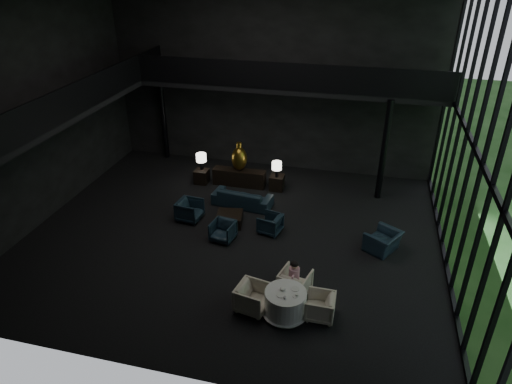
% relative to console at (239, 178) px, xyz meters
% --- Properties ---
extents(floor, '(14.00, 12.00, 0.02)m').
position_rel_console_xyz_m(floor, '(0.85, -3.69, -0.35)').
color(floor, black).
rests_on(floor, ground).
extents(wall_back, '(14.00, 0.04, 8.00)m').
position_rel_console_xyz_m(wall_back, '(0.85, 2.31, 3.65)').
color(wall_back, black).
rests_on(wall_back, ground).
extents(wall_front, '(14.00, 0.04, 8.00)m').
position_rel_console_xyz_m(wall_front, '(0.85, -9.69, 3.65)').
color(wall_front, black).
rests_on(wall_front, ground).
extents(wall_left, '(0.04, 12.00, 8.00)m').
position_rel_console_xyz_m(wall_left, '(-6.15, -3.69, 3.65)').
color(wall_left, black).
rests_on(wall_left, ground).
extents(curtain_wall, '(0.20, 12.00, 8.00)m').
position_rel_console_xyz_m(curtain_wall, '(7.80, -3.69, 3.65)').
color(curtain_wall, black).
rests_on(curtain_wall, ground).
extents(mezzanine_left, '(2.00, 12.00, 0.25)m').
position_rel_console_xyz_m(mezzanine_left, '(-5.15, -3.69, 3.65)').
color(mezzanine_left, black).
rests_on(mezzanine_left, wall_left).
extents(mezzanine_back, '(12.00, 2.00, 0.25)m').
position_rel_console_xyz_m(mezzanine_back, '(1.85, 1.31, 3.65)').
color(mezzanine_back, black).
rests_on(mezzanine_back, wall_back).
extents(railing_left, '(0.06, 12.00, 1.00)m').
position_rel_console_xyz_m(railing_left, '(-4.15, -3.69, 4.25)').
color(railing_left, black).
rests_on(railing_left, mezzanine_left).
extents(railing_back, '(12.00, 0.06, 1.00)m').
position_rel_console_xyz_m(railing_back, '(1.85, 0.31, 4.25)').
color(railing_back, black).
rests_on(railing_back, mezzanine_back).
extents(column_nw, '(0.24, 0.24, 4.00)m').
position_rel_console_xyz_m(column_nw, '(-4.15, 2.01, 1.65)').
color(column_nw, black).
rests_on(column_nw, floor).
extents(column_ne, '(0.24, 0.24, 4.00)m').
position_rel_console_xyz_m(column_ne, '(5.65, 0.31, 1.65)').
color(column_ne, black).
rests_on(column_ne, floor).
extents(console, '(2.19, 0.50, 0.70)m').
position_rel_console_xyz_m(console, '(0.00, 0.00, 0.00)').
color(console, black).
rests_on(console, floor).
extents(bronze_urn, '(0.64, 0.64, 1.19)m').
position_rel_console_xyz_m(bronze_urn, '(-0.00, 0.05, 0.86)').
color(bronze_urn, olive).
rests_on(bronze_urn, console).
extents(side_table_left, '(0.54, 0.54, 0.59)m').
position_rel_console_xyz_m(side_table_left, '(-1.60, -0.18, -0.05)').
color(side_table_left, black).
rests_on(side_table_left, floor).
extents(table_lamp_left, '(0.42, 0.42, 0.71)m').
position_rel_console_xyz_m(table_lamp_left, '(-1.60, -0.10, 0.75)').
color(table_lamp_left, black).
rests_on(table_lamp_left, side_table_left).
extents(side_table_right, '(0.56, 0.56, 0.61)m').
position_rel_console_xyz_m(side_table_right, '(1.60, 0.00, -0.04)').
color(side_table_right, black).
rests_on(side_table_right, floor).
extents(table_lamp_right, '(0.40, 0.40, 0.66)m').
position_rel_console_xyz_m(table_lamp_right, '(1.60, -0.10, 0.74)').
color(table_lamp_right, black).
rests_on(table_lamp_right, side_table_right).
extents(sofa, '(2.59, 1.03, 0.98)m').
position_rel_console_xyz_m(sofa, '(0.57, -1.59, 0.14)').
color(sofa, '#142439').
rests_on(sofa, floor).
extents(lounge_armchair_west, '(0.93, 0.98, 0.93)m').
position_rel_console_xyz_m(lounge_armchair_west, '(-1.00, -3.08, 0.12)').
color(lounge_armchair_west, '#193749').
rests_on(lounge_armchair_west, floor).
extents(lounge_armchair_east, '(0.81, 0.84, 0.73)m').
position_rel_console_xyz_m(lounge_armchair_east, '(2.01, -3.20, 0.02)').
color(lounge_armchair_east, black).
rests_on(lounge_armchair_east, floor).
extents(lounge_armchair_south, '(0.84, 0.81, 0.76)m').
position_rel_console_xyz_m(lounge_armchair_south, '(0.57, -4.06, 0.03)').
color(lounge_armchair_south, '#132834').
rests_on(lounge_armchair_south, floor).
extents(window_armchair, '(1.13, 1.26, 0.92)m').
position_rel_console_xyz_m(window_armchair, '(5.83, -3.38, 0.11)').
color(window_armchair, '#10273E').
rests_on(window_armchair, floor).
extents(coffee_table, '(1.04, 1.04, 0.40)m').
position_rel_console_xyz_m(coffee_table, '(0.48, -3.02, -0.15)').
color(coffee_table, black).
rests_on(coffee_table, floor).
extents(dining_table, '(1.28, 1.28, 0.75)m').
position_rel_console_xyz_m(dining_table, '(3.28, -7.07, -0.02)').
color(dining_table, white).
rests_on(dining_table, floor).
extents(dining_chair_north, '(1.05, 1.01, 0.90)m').
position_rel_console_xyz_m(dining_chair_north, '(3.39, -6.16, 0.10)').
color(dining_chair_north, tan).
rests_on(dining_chair_north, floor).
extents(dining_chair_east, '(0.72, 0.77, 0.78)m').
position_rel_console_xyz_m(dining_chair_east, '(4.20, -6.95, 0.04)').
color(dining_chair_east, '#C1AE8A').
rests_on(dining_chair_east, floor).
extents(dining_chair_west, '(1.02, 1.06, 0.94)m').
position_rel_console_xyz_m(dining_chair_west, '(2.38, -7.09, 0.12)').
color(dining_chair_west, '#BFB59C').
rests_on(dining_chair_west, floor).
extents(child, '(0.31, 0.31, 0.66)m').
position_rel_console_xyz_m(child, '(3.36, -6.17, 0.43)').
color(child, pink).
rests_on(child, dining_chair_north).
extents(plate_a, '(0.30, 0.30, 0.01)m').
position_rel_console_xyz_m(plate_a, '(3.18, -7.21, 0.41)').
color(plate_a, white).
rests_on(plate_a, dining_table).
extents(plate_b, '(0.28, 0.28, 0.02)m').
position_rel_console_xyz_m(plate_b, '(3.50, -6.88, 0.41)').
color(plate_b, white).
rests_on(plate_b, dining_table).
extents(saucer, '(0.16, 0.16, 0.01)m').
position_rel_console_xyz_m(saucer, '(3.55, -7.17, 0.41)').
color(saucer, white).
rests_on(saucer, dining_table).
extents(coffee_cup, '(0.10, 0.10, 0.06)m').
position_rel_console_xyz_m(coffee_cup, '(3.59, -7.14, 0.45)').
color(coffee_cup, white).
rests_on(coffee_cup, saucer).
extents(cereal_bowl, '(0.16, 0.16, 0.08)m').
position_rel_console_xyz_m(cereal_bowl, '(3.19, -7.01, 0.44)').
color(cereal_bowl, white).
rests_on(cereal_bowl, dining_table).
extents(cream_pot, '(0.08, 0.08, 0.08)m').
position_rel_console_xyz_m(cream_pot, '(3.30, -7.33, 0.44)').
color(cream_pot, '#99999E').
rests_on(cream_pot, dining_table).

